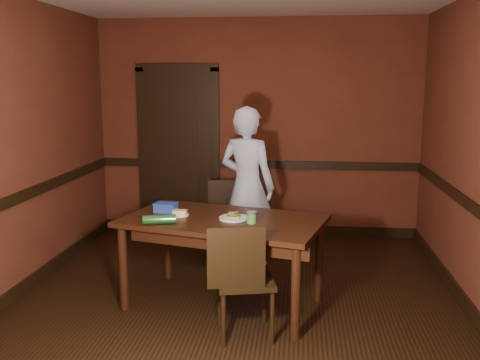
% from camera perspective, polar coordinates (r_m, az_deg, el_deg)
% --- Properties ---
extents(floor, '(4.00, 4.50, 0.01)m').
position_cam_1_polar(floor, '(4.85, -0.48, -13.07)').
color(floor, black).
rests_on(floor, ground).
extents(wall_back, '(4.00, 0.02, 2.70)m').
position_cam_1_polar(wall_back, '(6.70, 1.83, 5.51)').
color(wall_back, '#5C2A1B').
rests_on(wall_back, ground).
extents(wall_front, '(4.00, 0.02, 2.70)m').
position_cam_1_polar(wall_front, '(2.30, -7.32, -4.55)').
color(wall_front, '#5C2A1B').
rests_on(wall_front, ground).
extents(wall_left, '(0.02, 4.50, 2.70)m').
position_cam_1_polar(wall_left, '(5.12, -23.36, 3.05)').
color(wall_left, '#5C2A1B').
rests_on(wall_left, ground).
extents(dado_back, '(4.00, 0.03, 0.10)m').
position_cam_1_polar(dado_back, '(6.74, 1.80, 1.69)').
color(dado_back, black).
rests_on(dado_back, ground).
extents(dado_left, '(0.03, 4.50, 0.10)m').
position_cam_1_polar(dado_left, '(5.18, -22.85, -1.88)').
color(dado_left, black).
rests_on(dado_left, ground).
extents(dado_right, '(0.03, 4.50, 0.10)m').
position_cam_1_polar(dado_right, '(4.75, 24.03, -3.05)').
color(dado_right, black).
rests_on(dado_right, ground).
extents(baseboard_back, '(4.00, 0.03, 0.12)m').
position_cam_1_polar(baseboard_back, '(6.92, 1.76, -5.20)').
color(baseboard_back, black).
rests_on(baseboard_back, ground).
extents(baseboard_left, '(0.03, 4.50, 0.12)m').
position_cam_1_polar(baseboard_left, '(5.42, -22.20, -10.60)').
color(baseboard_left, black).
rests_on(baseboard_left, ground).
extents(baseboard_right, '(0.03, 4.50, 0.12)m').
position_cam_1_polar(baseboard_right, '(5.01, 23.29, -12.44)').
color(baseboard_right, black).
rests_on(baseboard_right, ground).
extents(door, '(1.05, 0.07, 2.20)m').
position_cam_1_polar(door, '(6.85, -6.58, 3.38)').
color(door, black).
rests_on(door, ground).
extents(dining_table, '(1.86, 1.33, 0.79)m').
position_cam_1_polar(dining_table, '(4.69, -1.82, -8.76)').
color(dining_table, black).
rests_on(dining_table, floor).
extents(chair_far, '(0.46, 0.46, 0.87)m').
position_cam_1_polar(chair_far, '(5.78, -1.94, -4.55)').
color(chair_far, black).
rests_on(chair_far, floor).
extents(chair_near, '(0.51, 0.51, 0.91)m').
position_cam_1_polar(chair_near, '(4.15, 0.53, -10.44)').
color(chair_near, black).
rests_on(chair_near, floor).
extents(person, '(0.72, 0.60, 1.69)m').
position_cam_1_polar(person, '(5.64, 0.76, -0.67)').
color(person, silver).
rests_on(person, floor).
extents(sandwich_plate, '(0.25, 0.25, 0.06)m').
position_cam_1_polar(sandwich_plate, '(4.55, -0.71, -3.96)').
color(sandwich_plate, silver).
rests_on(sandwich_plate, dining_table).
extents(sauce_jar, '(0.08, 0.08, 0.10)m').
position_cam_1_polar(sauce_jar, '(4.41, 1.24, -4.01)').
color(sauce_jar, '#4E973F').
rests_on(sauce_jar, dining_table).
extents(cheese_saucer, '(0.15, 0.15, 0.05)m').
position_cam_1_polar(cheese_saucer, '(4.69, -6.42, -3.55)').
color(cheese_saucer, silver).
rests_on(cheese_saucer, dining_table).
extents(food_tub, '(0.22, 0.17, 0.08)m').
position_cam_1_polar(food_tub, '(4.82, -7.93, -2.91)').
color(food_tub, '#2A44B2').
rests_on(food_tub, dining_table).
extents(wrapped_veg, '(0.28, 0.14, 0.08)m').
position_cam_1_polar(wrapped_veg, '(4.44, -8.60, -4.17)').
color(wrapped_veg, '#164215').
rests_on(wrapped_veg, dining_table).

